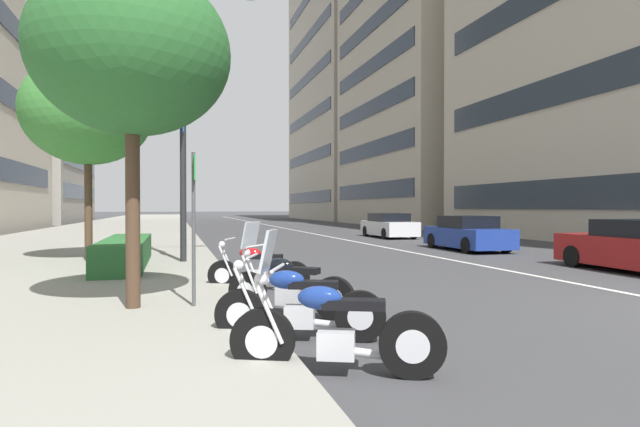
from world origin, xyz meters
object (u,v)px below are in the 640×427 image
(motorcycle_mid_row, at_px, (287,288))
(street_tree_mid_sidewalk, at_px, (132,53))
(car_approaching_light, at_px, (389,226))
(motorcycle_by_sign_pole, at_px, (332,332))
(motorcycle_nearest_camera, at_px, (298,308))
(street_tree_near_plaza_corner, at_px, (88,112))
(car_mid_block_traffic, at_px, (467,234))
(motorcycle_under_tarp, at_px, (257,271))
(street_lamp_with_banners, at_px, (194,96))
(car_far_down_avenue, at_px, (640,248))
(parking_sign_by_curb, at_px, (194,213))

(motorcycle_mid_row, height_order, street_tree_mid_sidewalk, street_tree_mid_sidewalk)
(car_approaching_light, bearing_deg, motorcycle_by_sign_pole, 155.80)
(motorcycle_nearest_camera, bearing_deg, motorcycle_by_sign_pole, 111.60)
(car_approaching_light, distance_m, street_tree_near_plaza_corner, 17.84)
(car_mid_block_traffic, bearing_deg, motorcycle_by_sign_pole, 144.20)
(motorcycle_under_tarp, xyz_separation_m, car_approaching_light, (15.97, -10.15, 0.25))
(street_lamp_with_banners, height_order, street_tree_near_plaza_corner, street_lamp_with_banners)
(motorcycle_by_sign_pole, relative_size, street_tree_mid_sidewalk, 0.40)
(motorcycle_nearest_camera, xyz_separation_m, car_approaching_light, (19.91, -10.26, 0.24))
(car_far_down_avenue, bearing_deg, motorcycle_under_tarp, 92.87)
(car_approaching_light, bearing_deg, car_far_down_avenue, -178.39)
(car_mid_block_traffic, bearing_deg, street_tree_mid_sidewalk, 129.51)
(car_approaching_light, bearing_deg, motorcycle_nearest_camera, 154.20)
(motorcycle_mid_row, distance_m, street_lamp_with_banners, 8.65)
(motorcycle_under_tarp, distance_m, car_approaching_light, 18.93)
(car_mid_block_traffic, height_order, street_tree_near_plaza_corner, street_tree_near_plaza_corner)
(motorcycle_mid_row, bearing_deg, parking_sign_by_curb, 21.42)
(car_mid_block_traffic, distance_m, street_lamp_with_banners, 11.88)
(motorcycle_under_tarp, relative_size, car_mid_block_traffic, 0.48)
(motorcycle_nearest_camera, distance_m, motorcycle_mid_row, 1.50)
(motorcycle_by_sign_pole, height_order, motorcycle_under_tarp, motorcycle_by_sign_pole)
(motorcycle_mid_row, xyz_separation_m, street_lamp_with_banners, (7.27, 1.14, 4.53))
(motorcycle_mid_row, distance_m, street_tree_mid_sidewalk, 4.40)
(parking_sign_by_curb, relative_size, street_tree_near_plaza_corner, 0.41)
(street_tree_mid_sidewalk, bearing_deg, motorcycle_mid_row, -103.50)
(motorcycle_by_sign_pole, distance_m, street_lamp_with_banners, 11.17)
(motorcycle_under_tarp, distance_m, street_tree_near_plaza_corner, 8.32)
(car_mid_block_traffic, height_order, car_approaching_light, car_approaching_light)
(motorcycle_by_sign_pole, xyz_separation_m, street_tree_mid_sidewalk, (3.45, 2.18, 3.68))
(car_mid_block_traffic, height_order, parking_sign_by_curb, parking_sign_by_curb)
(car_approaching_light, bearing_deg, car_mid_block_traffic, 178.52)
(motorcycle_under_tarp, distance_m, car_far_down_avenue, 10.19)
(car_approaching_light, height_order, street_tree_mid_sidewalk, street_tree_mid_sidewalk)
(street_lamp_with_banners, distance_m, street_tree_mid_sidewalk, 6.87)
(motorcycle_mid_row, xyz_separation_m, car_approaching_light, (18.41, -10.07, 0.22))
(motorcycle_mid_row, relative_size, parking_sign_by_curb, 0.73)
(motorcycle_mid_row, distance_m, street_tree_near_plaza_corner, 10.23)
(car_mid_block_traffic, bearing_deg, car_approaching_light, -1.05)
(car_mid_block_traffic, relative_size, street_tree_near_plaza_corner, 0.70)
(car_far_down_avenue, relative_size, street_tree_mid_sidewalk, 0.84)
(car_approaching_light, xyz_separation_m, street_tree_mid_sidewalk, (-17.85, 12.41, 3.47))
(motorcycle_nearest_camera, height_order, street_lamp_with_banners, street_lamp_with_banners)
(motorcycle_mid_row, bearing_deg, car_mid_block_traffic, -95.79)
(motorcycle_under_tarp, relative_size, car_approaching_light, 0.44)
(car_mid_block_traffic, bearing_deg, parking_sign_by_curb, 132.12)
(motorcycle_nearest_camera, xyz_separation_m, car_mid_block_traffic, (11.27, -9.81, 0.22))
(street_tree_near_plaza_corner, bearing_deg, parking_sign_by_curb, -160.92)
(motorcycle_under_tarp, bearing_deg, street_tree_mid_sidewalk, 64.00)
(car_approaching_light, bearing_deg, street_tree_mid_sidewalk, 146.65)
(parking_sign_by_curb, xyz_separation_m, street_lamp_with_banners, (6.83, -0.28, 3.35))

